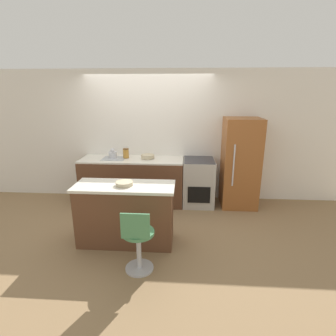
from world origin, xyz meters
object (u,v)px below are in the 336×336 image
at_px(stool_chair, 138,242).
at_px(kettle, 113,154).
at_px(oven_range, 198,182).
at_px(refrigerator, 240,163).
at_px(mixing_bowl, 148,156).

bearing_deg(stool_chair, kettle, 111.94).
bearing_deg(oven_range, refrigerator, 0.55).
relative_size(stool_chair, kettle, 4.47).
relative_size(oven_range, mixing_bowl, 3.51).
bearing_deg(mixing_bowl, stool_chair, -85.34).
bearing_deg(mixing_bowl, kettle, -180.00).
distance_m(stool_chair, kettle, 2.41).
xyz_separation_m(kettle, mixing_bowl, (0.70, 0.00, -0.04)).
relative_size(stool_chair, mixing_bowl, 3.30).
xyz_separation_m(stool_chair, mixing_bowl, (-0.18, 2.17, 0.55)).
bearing_deg(oven_range, mixing_bowl, 177.30).
height_order(oven_range, stool_chair, oven_range).
distance_m(oven_range, kettle, 1.78).
bearing_deg(kettle, oven_range, -1.60).
xyz_separation_m(stool_chair, kettle, (-0.87, 2.17, 0.59)).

